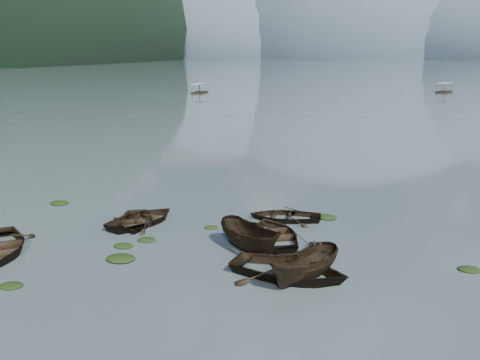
# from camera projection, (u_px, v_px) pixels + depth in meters

# --- Properties ---
(ground_plane) EXTENTS (2400.00, 2400.00, 0.00)m
(ground_plane) POSITION_uv_depth(u_px,v_px,m) (152.00, 303.00, 20.11)
(ground_plane) COLOR #4A595D
(haze_mtn_a) EXTENTS (520.00, 520.00, 280.00)m
(haze_mtn_a) POSITION_uv_depth(u_px,v_px,m) (237.00, 57.00, 931.03)
(haze_mtn_a) COLOR #475666
(haze_mtn_a) RESTS_ON ground
(haze_mtn_b) EXTENTS (520.00, 520.00, 340.00)m
(haze_mtn_b) POSITION_uv_depth(u_px,v_px,m) (353.00, 58.00, 877.54)
(haze_mtn_b) COLOR #475666
(haze_mtn_b) RESTS_ON ground
(rowboat_1) EXTENTS (4.54, 5.25, 0.91)m
(rowboat_1) POSITION_uv_depth(u_px,v_px,m) (143.00, 223.00, 29.46)
(rowboat_1) COLOR black
(rowboat_1) RESTS_ON ground
(rowboat_2) EXTENTS (4.23, 3.92, 1.62)m
(rowboat_2) POSITION_uv_depth(u_px,v_px,m) (250.00, 251.00, 25.41)
(rowboat_2) COLOR black
(rowboat_2) RESTS_ON ground
(rowboat_3) EXTENTS (5.01, 5.66, 0.97)m
(rowboat_3) POSITION_uv_depth(u_px,v_px,m) (274.00, 239.00, 26.94)
(rowboat_3) COLOR black
(rowboat_3) RESTS_ON ground
(rowboat_4) EXTENTS (5.53, 4.32, 1.05)m
(rowboat_4) POSITION_uv_depth(u_px,v_px,m) (289.00, 277.00, 22.45)
(rowboat_4) COLOR black
(rowboat_4) RESTS_ON ground
(rowboat_5) EXTENTS (3.29, 4.20, 1.54)m
(rowboat_5) POSITION_uv_depth(u_px,v_px,m) (304.00, 280.00, 22.10)
(rowboat_5) COLOR black
(rowboat_5) RESTS_ON ground
(rowboat_6) EXTENTS (4.04, 4.61, 0.79)m
(rowboat_6) POSITION_uv_depth(u_px,v_px,m) (135.00, 225.00, 29.23)
(rowboat_6) COLOR black
(rowboat_6) RESTS_ON ground
(rowboat_7) EXTENTS (4.35, 3.36, 0.83)m
(rowboat_7) POSITION_uv_depth(u_px,v_px,m) (285.00, 219.00, 30.14)
(rowboat_7) COLOR black
(rowboat_7) RESTS_ON ground
(weed_clump_0) EXTENTS (0.97, 0.79, 0.21)m
(weed_clump_0) POSITION_uv_depth(u_px,v_px,m) (11.00, 287.00, 21.51)
(weed_clump_0) COLOR black
(weed_clump_0) RESTS_ON ground
(weed_clump_1) EXTENTS (0.98, 0.79, 0.22)m
(weed_clump_1) POSITION_uv_depth(u_px,v_px,m) (123.00, 247.00, 25.91)
(weed_clump_1) COLOR black
(weed_clump_1) RESTS_ON ground
(weed_clump_2) EXTENTS (1.36, 1.09, 0.29)m
(weed_clump_2) POSITION_uv_depth(u_px,v_px,m) (121.00, 260.00, 24.24)
(weed_clump_2) COLOR black
(weed_clump_2) RESTS_ON ground
(weed_clump_3) EXTENTS (0.78, 0.66, 0.17)m
(weed_clump_3) POSITION_uv_depth(u_px,v_px,m) (212.00, 228.00, 28.67)
(weed_clump_3) COLOR black
(weed_clump_3) RESTS_ON ground
(weed_clump_4) EXTENTS (0.99, 0.78, 0.20)m
(weed_clump_4) POSITION_uv_depth(u_px,v_px,m) (469.00, 270.00, 23.11)
(weed_clump_4) COLOR black
(weed_clump_4) RESTS_ON ground
(weed_clump_5) EXTENTS (1.18, 0.95, 0.25)m
(weed_clump_5) POSITION_uv_depth(u_px,v_px,m) (59.00, 204.00, 33.19)
(weed_clump_5) COLOR black
(weed_clump_5) RESTS_ON ground
(weed_clump_6) EXTENTS (0.96, 0.80, 0.20)m
(weed_clump_6) POSITION_uv_depth(u_px,v_px,m) (147.00, 241.00, 26.77)
(weed_clump_6) COLOR black
(weed_clump_6) RESTS_ON ground
(weed_clump_7) EXTENTS (1.19, 0.95, 0.26)m
(weed_clump_7) POSITION_uv_depth(u_px,v_px,m) (327.00, 218.00, 30.34)
(weed_clump_7) COLOR black
(weed_clump_7) RESTS_ON ground
(pontoon_left) EXTENTS (2.30, 5.48, 2.10)m
(pontoon_left) POSITION_uv_depth(u_px,v_px,m) (200.00, 93.00, 122.81)
(pontoon_left) COLOR black
(pontoon_left) RESTS_ON ground
(pontoon_centre) EXTENTS (4.19, 6.06, 2.15)m
(pontoon_centre) POSITION_uv_depth(u_px,v_px,m) (444.00, 93.00, 124.22)
(pontoon_centre) COLOR black
(pontoon_centre) RESTS_ON ground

